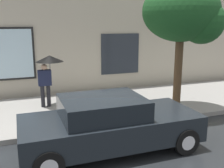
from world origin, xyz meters
TOP-DOWN VIEW (x-y plane):
  - ground_plane at (0.00, 0.00)m, footprint 60.00×60.00m
  - sidewalk at (0.00, 3.00)m, footprint 20.00×4.00m
  - building_facade at (-0.02, 5.50)m, footprint 20.00×0.67m
  - parked_car at (0.38, -0.11)m, footprint 4.32×1.88m
  - fire_hydrant at (1.73, 1.62)m, footprint 0.30×0.44m
  - pedestrian_with_umbrella at (-0.61, 3.50)m, footprint 0.95×0.95m
  - street_tree at (3.56, 1.58)m, footprint 2.57×2.18m

SIDE VIEW (x-z plane):
  - ground_plane at x=0.00m, z-range 0.00..0.00m
  - sidewalk at x=0.00m, z-range 0.00..0.15m
  - fire_hydrant at x=1.73m, z-range 0.14..0.86m
  - parked_car at x=0.38m, z-range -0.01..1.35m
  - pedestrian_with_umbrella at x=-0.61m, z-range 0.68..2.51m
  - street_tree at x=3.56m, z-range 1.22..5.46m
  - building_facade at x=-0.02m, z-range -0.02..6.98m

